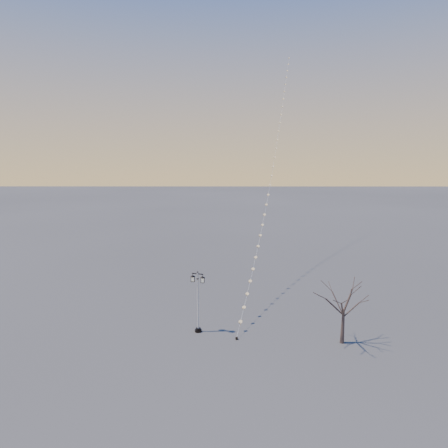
{
  "coord_description": "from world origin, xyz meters",
  "views": [
    {
      "loc": [
        -0.48,
        -24.08,
        12.19
      ],
      "look_at": [
        -0.62,
        7.08,
        7.0
      ],
      "focal_mm": 31.71,
      "sensor_mm": 36.0,
      "label": 1
    }
  ],
  "objects": [
    {
      "name": "bare_tree",
      "position": [
        7.31,
        0.73,
        3.03
      ],
      "size": [
        2.63,
        2.63,
        4.36
      ],
      "rotation": [
        0.0,
        0.0,
        -0.09
      ],
      "color": "#3F312A",
      "rests_on": "ground"
    },
    {
      "name": "kite_train",
      "position": [
        4.72,
        20.35,
        13.72
      ],
      "size": [
        9.49,
        38.95,
        27.69
      ],
      "rotation": [
        0.0,
        0.0,
        0.4
      ],
      "color": "black",
      "rests_on": "ground"
    },
    {
      "name": "ground",
      "position": [
        0.0,
        0.0,
        0.0
      ],
      "size": [
        300.0,
        300.0,
        0.0
      ],
      "primitive_type": "plane",
      "color": "#474747",
      "rests_on": "ground"
    },
    {
      "name": "street_lamp",
      "position": [
        -2.43,
        2.42,
        2.45
      ],
      "size": [
        1.09,
        0.62,
        4.43
      ],
      "rotation": [
        0.0,
        0.0,
        -0.33
      ],
      "color": "black",
      "rests_on": "ground"
    }
  ]
}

